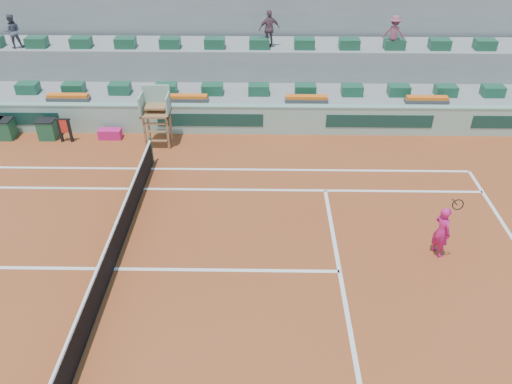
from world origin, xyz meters
TOP-DOWN VIEW (x-y plane):
  - ground at (0.00, 0.00)m, footprint 90.00×90.00m
  - seating_tier_lower at (0.00, 10.70)m, footprint 36.00×4.00m
  - seating_tier_upper at (0.00, 12.30)m, footprint 36.00×2.40m
  - stadium_back_wall at (0.00, 13.90)m, footprint 36.00×0.40m
  - player_bag at (-2.13, 7.89)m, footprint 0.92×0.41m
  - spectator_left at (-6.91, 11.60)m, footprint 0.85×0.75m
  - spectator_mid at (4.43, 11.88)m, footprint 1.03×0.69m
  - spectator_right at (9.87, 11.54)m, footprint 1.09×0.81m
  - court_lines at (0.00, 0.00)m, footprint 23.89×11.09m
  - tennis_net at (0.00, 0.00)m, footprint 0.10×11.97m
  - advertising_hoarding at (0.02, 8.50)m, footprint 36.00×0.34m
  - umpire_chair at (0.00, 7.50)m, footprint 1.10×0.90m
  - seat_row_lower at (0.00, 9.80)m, footprint 32.90×0.60m
  - seat_row_upper at (0.00, 11.70)m, footprint 32.90×0.60m
  - flower_planters at (-1.50, 9.00)m, footprint 26.80×0.36m
  - drink_cooler_a at (-4.67, 7.86)m, footprint 0.71×0.62m
  - drink_cooler_b at (-6.47, 7.86)m, footprint 0.79×0.68m
  - towel_rack at (-3.84, 7.58)m, footprint 0.59×0.10m
  - tennis_player at (9.35, 0.84)m, footprint 0.59×0.91m

SIDE VIEW (x-z plane):
  - ground at x=0.00m, z-range 0.00..0.00m
  - court_lines at x=0.00m, z-range 0.00..0.01m
  - player_bag at x=-2.13m, z-range 0.00..0.41m
  - drink_cooler_a at x=-4.67m, z-range 0.00..0.84m
  - drink_cooler_b at x=-6.47m, z-range 0.00..0.84m
  - tennis_net at x=0.00m, z-range -0.02..1.08m
  - seating_tier_lower at x=0.00m, z-range 0.00..1.20m
  - towel_rack at x=-3.84m, z-range 0.09..1.12m
  - advertising_hoarding at x=0.02m, z-range 0.00..1.26m
  - tennis_player at x=9.35m, z-range -0.31..1.96m
  - seating_tier_upper at x=0.00m, z-range 0.00..2.60m
  - flower_planters at x=-1.50m, z-range 1.19..1.47m
  - seat_row_lower at x=0.00m, z-range 1.20..1.64m
  - umpire_chair at x=0.00m, z-range 0.34..2.74m
  - stadium_back_wall at x=0.00m, z-range 0.00..4.40m
  - seat_row_upper at x=0.00m, z-range 2.60..3.04m
  - spectator_left at x=-6.91m, z-range 2.60..4.06m
  - spectator_right at x=9.87m, z-range 2.60..4.10m
  - spectator_mid at x=4.43m, z-range 2.60..4.22m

